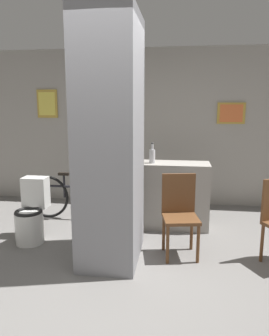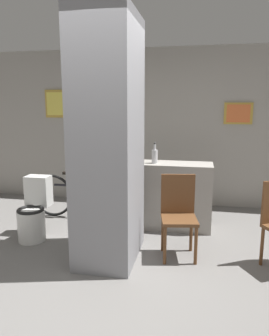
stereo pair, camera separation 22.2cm
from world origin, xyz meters
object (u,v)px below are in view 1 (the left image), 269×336
at_px(bottle_tall, 152,155).
at_px(toilet, 31,215).
at_px(bicycle, 82,197).
at_px(chair_near_pillar, 180,211).

bearing_deg(bottle_tall, toilet, -154.68).
xyz_separation_m(toilet, bicycle, (0.41, 0.84, 0.01)).
relative_size(toilet, bicycle, 0.45).
bearing_deg(bottle_tall, bicycle, 171.82).
height_order(chair_near_pillar, bottle_tall, bottle_tall).
relative_size(bicycle, bottle_tall, 6.07).
relative_size(chair_near_pillar, bottle_tall, 3.22).
bearing_deg(bicycle, chair_near_pillar, -33.55).
distance_m(chair_near_pillar, bottle_tall, 1.02).
relative_size(toilet, bottle_tall, 2.74).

